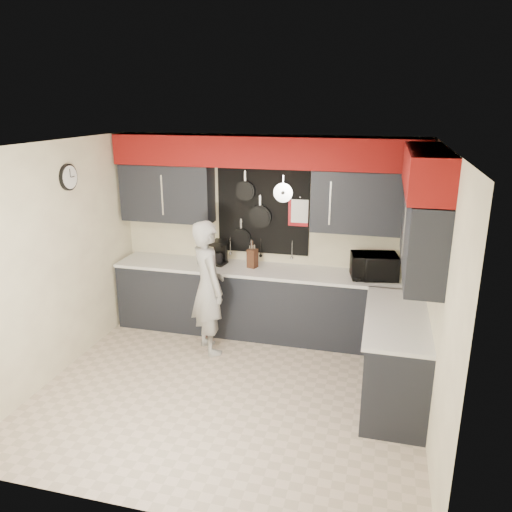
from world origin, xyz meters
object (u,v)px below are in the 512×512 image
(knife_block, at_px, (252,258))
(utensil_crock, at_px, (251,261))
(person, at_px, (208,288))
(microwave, at_px, (374,266))
(coffee_maker, at_px, (219,252))

(knife_block, height_order, utensil_crock, knife_block)
(knife_block, relative_size, utensil_crock, 1.50)
(utensil_crock, height_order, person, person)
(utensil_crock, relative_size, person, 0.10)
(microwave, distance_m, coffee_maker, 2.01)
(microwave, xyz_separation_m, coffee_maker, (-2.01, 0.07, 0.02))
(knife_block, relative_size, coffee_maker, 0.76)
(microwave, distance_m, person, 2.04)
(utensil_crock, height_order, coffee_maker, coffee_maker)
(coffee_maker, distance_m, person, 0.72)
(microwave, relative_size, coffee_maker, 1.69)
(utensil_crock, bearing_deg, knife_block, -33.05)
(microwave, xyz_separation_m, utensil_crock, (-1.57, 0.05, -0.07))
(microwave, bearing_deg, utensil_crock, 167.71)
(utensil_crock, bearing_deg, person, -119.20)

